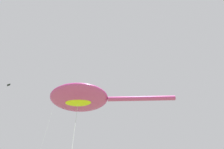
% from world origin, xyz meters
% --- Properties ---
extents(big_show_kite, '(9.88, 10.27, 13.89)m').
position_xyz_m(big_show_kite, '(0.96, 13.23, 13.23)').
color(big_show_kite, '#CC3899').
rests_on(big_show_kite, ground).
extents(small_kite_stunt_black, '(1.04, 2.40, 25.06)m').
position_xyz_m(small_kite_stunt_black, '(4.87, 28.61, 19.64)').
color(small_kite_stunt_black, pink).
rests_on(small_kite_stunt_black, ground).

